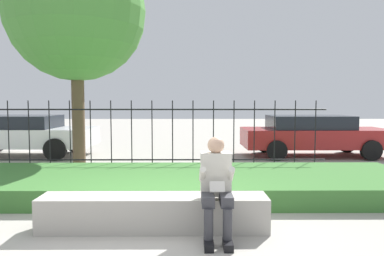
% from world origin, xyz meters
% --- Properties ---
extents(ground_plane, '(60.00, 60.00, 0.00)m').
position_xyz_m(ground_plane, '(0.00, 0.00, 0.00)').
color(ground_plane, '#A8A399').
extents(stone_bench, '(2.99, 0.52, 0.45)m').
position_xyz_m(stone_bench, '(0.15, 0.00, 0.20)').
color(stone_bench, '#ADA89E').
rests_on(stone_bench, ground_plane).
extents(person_seated_reader, '(0.42, 0.73, 1.25)m').
position_xyz_m(person_seated_reader, '(0.95, -0.29, 0.68)').
color(person_seated_reader, black).
rests_on(person_seated_reader, ground_plane).
extents(grass_berm, '(9.51, 2.57, 0.35)m').
position_xyz_m(grass_berm, '(0.00, 1.99, 0.17)').
color(grass_berm, '#3D7533').
rests_on(grass_berm, ground_plane).
extents(iron_fence, '(7.51, 0.03, 1.71)m').
position_xyz_m(iron_fence, '(-0.00, 3.70, 0.89)').
color(iron_fence, black).
rests_on(iron_fence, ground_plane).
extents(car_parked_right, '(4.35, 1.89, 1.25)m').
position_xyz_m(car_parked_right, '(4.41, 6.53, 0.67)').
color(car_parked_right, maroon).
rests_on(car_parked_right, ground_plane).
extents(car_parked_left, '(4.32, 2.07, 1.25)m').
position_xyz_m(car_parked_left, '(-4.54, 6.63, 0.69)').
color(car_parked_left, silver).
rests_on(car_parked_left, ground_plane).
extents(tree_behind_fence, '(3.35, 3.35, 5.53)m').
position_xyz_m(tree_behind_fence, '(-2.11, 4.36, 3.83)').
color(tree_behind_fence, brown).
rests_on(tree_behind_fence, ground_plane).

